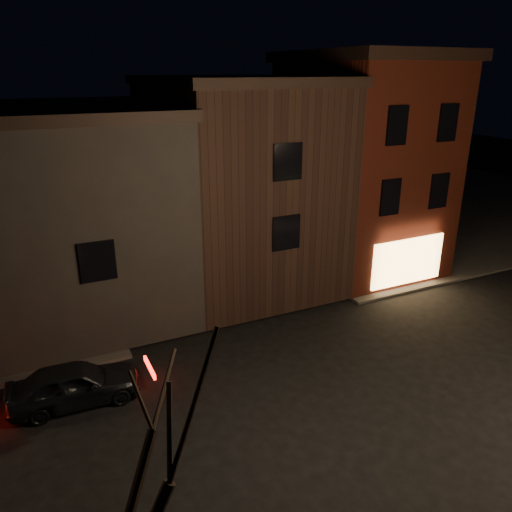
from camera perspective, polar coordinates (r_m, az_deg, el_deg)
The scene contains 6 objects.
ground at distance 16.58m, azimuth 7.96°, elevation -15.79°, with size 120.00×120.00×0.00m, color black.
sidewalk_far_right at distance 42.68m, azimuth 15.80°, elevation 6.58°, with size 30.00×30.00×0.12m, color #2D2B28.
corner_building at distance 26.15m, azimuth 11.90°, elevation 10.47°, with size 6.50×8.50×10.50m.
row_building_a at distance 23.87m, azimuth -2.42°, elevation 8.57°, with size 7.30×10.30×9.40m.
row_building_b at distance 22.22m, azimuth -19.89°, elevation 5.12°, with size 7.80×10.30×8.40m.
parked_car_a at distance 16.84m, azimuth -20.04°, elevation -13.58°, with size 1.58×3.94×1.34m, color black.
Camera 1 is at (-7.73, -10.95, 9.76)m, focal length 35.00 mm.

